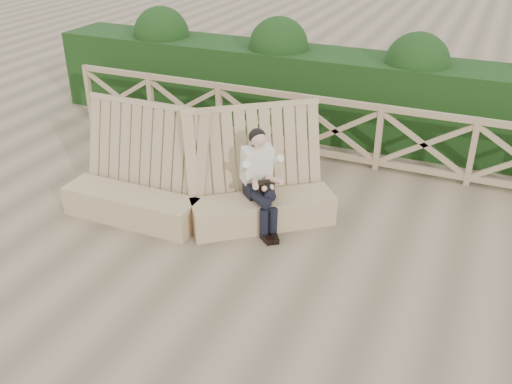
% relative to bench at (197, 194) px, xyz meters
% --- Properties ---
extents(ground, '(60.00, 60.00, 0.00)m').
position_rel_bench_xyz_m(ground, '(1.18, -0.90, -0.39)').
color(ground, brown).
rests_on(ground, ground).
extents(bench, '(3.59, 1.82, 1.55)m').
position_rel_bench_xyz_m(bench, '(0.00, 0.00, 0.00)').
color(bench, '#8F7A52').
rests_on(bench, ground).
extents(woman, '(0.77, 0.81, 1.36)m').
position_rel_bench_xyz_m(woman, '(0.84, 0.22, 0.34)').
color(woman, black).
rests_on(woman, ground).
extents(guardrail, '(10.10, 0.09, 1.10)m').
position_rel_bench_xyz_m(guardrail, '(1.18, 2.60, 0.17)').
color(guardrail, '#896D50').
rests_on(guardrail, ground).
extents(hedge, '(12.00, 1.20, 1.50)m').
position_rel_bench_xyz_m(hedge, '(1.18, 3.80, 0.36)').
color(hedge, black).
rests_on(hedge, ground).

